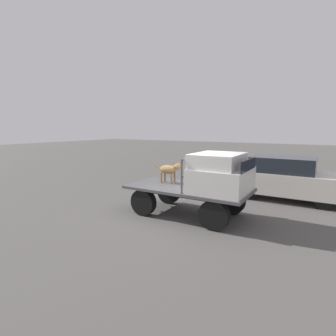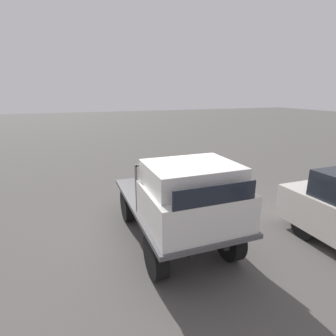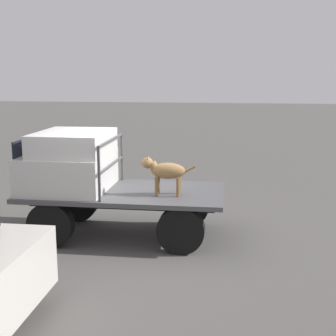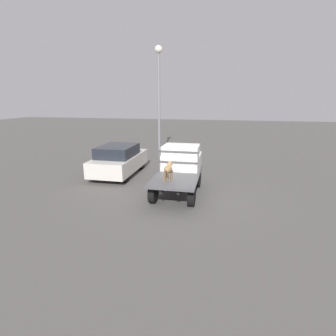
# 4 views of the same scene
# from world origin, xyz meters

# --- Properties ---
(ground_plane) EXTENTS (80.00, 80.00, 0.00)m
(ground_plane) POSITION_xyz_m (0.00, 0.00, 0.00)
(ground_plane) COLOR #514F4C
(flatbed_truck) EXTENTS (3.65, 1.81, 0.86)m
(flatbed_truck) POSITION_xyz_m (0.00, 0.00, 0.60)
(flatbed_truck) COLOR black
(flatbed_truck) RESTS_ON ground
(truck_cab) EXTENTS (1.49, 1.69, 1.06)m
(truck_cab) POSITION_xyz_m (1.00, 0.00, 1.36)
(truck_cab) COLOR silver
(truck_cab) RESTS_ON flatbed_truck
(truck_headboard) EXTENTS (0.04, 1.69, 0.94)m
(truck_headboard) POSITION_xyz_m (0.22, 0.00, 1.48)
(truck_headboard) COLOR #4C4C4F
(truck_headboard) RESTS_ON flatbed_truck
(dog) EXTENTS (0.99, 0.28, 0.70)m
(dog) POSITION_xyz_m (-0.78, 0.22, 1.30)
(dog) COLOR brown
(dog) RESTS_ON flatbed_truck
(parked_sedan) EXTENTS (4.02, 1.89, 1.58)m
(parked_sedan) POSITION_xyz_m (2.28, 3.52, 0.79)
(parked_sedan) COLOR black
(parked_sedan) RESTS_ON ground
(light_pole_near) EXTENTS (0.48, 0.48, 7.10)m
(light_pole_near) POSITION_xyz_m (6.74, 2.43, 4.75)
(light_pole_near) COLOR gray
(light_pole_near) RESTS_ON ground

